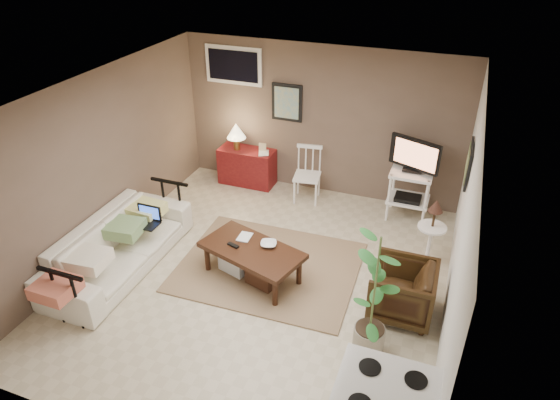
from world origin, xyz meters
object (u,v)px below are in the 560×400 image
at_px(coffee_table, 252,260).
at_px(tv_stand, 411,178).
at_px(red_console, 246,163).
at_px(spindle_chair, 307,176).
at_px(armchair, 402,288).
at_px(sofa, 117,239).
at_px(potted_plant, 374,293).
at_px(side_table, 433,225).

relative_size(coffee_table, tv_stand, 1.10).
distance_m(red_console, tv_stand, 2.75).
bearing_deg(spindle_chair, armchair, -49.44).
bearing_deg(sofa, potted_plant, -94.88).
height_order(sofa, spindle_chair, spindle_chair).
xyz_separation_m(coffee_table, sofa, (-1.70, -0.39, 0.17)).
bearing_deg(tv_stand, coffee_table, -127.01).
xyz_separation_m(red_console, armchair, (2.96, -2.30, -0.01)).
relative_size(coffee_table, side_table, 1.44).
bearing_deg(potted_plant, side_table, 76.74).
distance_m(coffee_table, spindle_chair, 2.15).
height_order(spindle_chair, armchair, spindle_chair).
xyz_separation_m(spindle_chair, potted_plant, (1.60, -2.82, 0.37)).
bearing_deg(red_console, tv_stand, -3.26).
bearing_deg(potted_plant, red_console, 132.49).
distance_m(tv_stand, armchair, 2.19).
bearing_deg(side_table, armchair, -100.04).
xyz_separation_m(sofa, tv_stand, (3.32, 2.55, 0.24)).
bearing_deg(armchair, sofa, -84.14).
bearing_deg(armchair, spindle_chair, -140.00).
bearing_deg(sofa, tv_stand, -52.51).
relative_size(sofa, armchair, 3.11).
height_order(side_table, armchair, side_table).
xyz_separation_m(coffee_table, armchair, (1.87, 0.01, 0.09)).
bearing_deg(potted_plant, coffee_table, 157.57).
xyz_separation_m(red_console, potted_plant, (2.74, -2.99, 0.42)).
bearing_deg(tv_stand, red_console, 176.74).
height_order(tv_stand, potted_plant, potted_plant).
relative_size(spindle_chair, armchair, 1.23).
bearing_deg(tv_stand, armchair, -83.67).
relative_size(red_console, side_table, 1.10).
height_order(red_console, potted_plant, potted_plant).
relative_size(sofa, potted_plant, 1.52).
xyz_separation_m(side_table, potted_plant, (-0.41, -1.75, 0.18)).
bearing_deg(coffee_table, potted_plant, -22.43).
bearing_deg(sofa, side_table, -68.62).
height_order(tv_stand, side_table, tv_stand).
distance_m(coffee_table, tv_stand, 2.73).
relative_size(red_console, armchair, 1.49).
xyz_separation_m(tv_stand, side_table, (0.43, -1.08, -0.07)).
height_order(sofa, red_console, red_console).
relative_size(coffee_table, armchair, 1.95).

